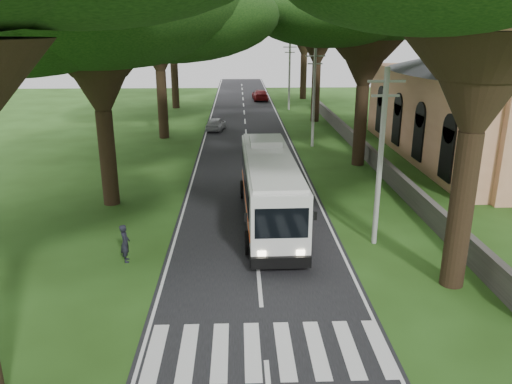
# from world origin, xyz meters

# --- Properties ---
(ground) EXTENTS (140.00, 140.00, 0.00)m
(ground) POSITION_xyz_m (0.00, 0.00, 0.00)
(ground) COLOR #224112
(ground) RESTS_ON ground
(road) EXTENTS (8.00, 120.00, 0.04)m
(road) POSITION_xyz_m (0.00, 25.00, 0.01)
(road) COLOR black
(road) RESTS_ON ground
(crosswalk) EXTENTS (8.00, 3.00, 0.01)m
(crosswalk) POSITION_xyz_m (0.00, -2.00, 0.00)
(crosswalk) COLOR silver
(crosswalk) RESTS_ON ground
(property_wall) EXTENTS (0.35, 50.00, 1.20)m
(property_wall) POSITION_xyz_m (9.00, 24.00, 0.60)
(property_wall) COLOR #383533
(property_wall) RESTS_ON ground
(church) EXTENTS (14.00, 24.00, 11.60)m
(church) POSITION_xyz_m (17.86, 21.55, 4.91)
(church) COLOR tan
(church) RESTS_ON ground
(pole_near) EXTENTS (1.60, 0.24, 8.00)m
(pole_near) POSITION_xyz_m (5.50, 6.00, 4.18)
(pole_near) COLOR gray
(pole_near) RESTS_ON ground
(pole_mid) EXTENTS (1.60, 0.24, 8.00)m
(pole_mid) POSITION_xyz_m (5.50, 26.00, 4.18)
(pole_mid) COLOR gray
(pole_mid) RESTS_ON ground
(pole_far) EXTENTS (1.60, 0.24, 8.00)m
(pole_far) POSITION_xyz_m (5.50, 46.00, 4.18)
(pole_far) COLOR gray
(pole_far) RESTS_ON ground
(tree_l_mida) EXTENTS (15.95, 15.95, 14.13)m
(tree_l_mida) POSITION_xyz_m (-8.00, 12.00, 10.68)
(tree_l_mida) COLOR black
(tree_l_mida) RESTS_ON ground
(tree_r_far) EXTENTS (13.49, 13.49, 15.36)m
(tree_r_far) POSITION_xyz_m (8.50, 56.00, 12.32)
(tree_r_far) COLOR black
(tree_r_far) RESTS_ON ground
(coach_bus) EXTENTS (2.95, 11.80, 3.47)m
(coach_bus) POSITION_xyz_m (0.80, 9.02, 1.87)
(coach_bus) COLOR silver
(coach_bus) RESTS_ON ground
(distant_car_a) EXTENTS (2.14, 3.89, 1.25)m
(distant_car_a) POSITION_xyz_m (-2.90, 33.27, 0.66)
(distant_car_a) COLOR #A1A1A5
(distant_car_a) RESTS_ON road
(distant_car_c) EXTENTS (2.22, 5.06, 1.45)m
(distant_car_c) POSITION_xyz_m (2.37, 54.45, 0.75)
(distant_car_c) COLOR maroon
(distant_car_c) RESTS_ON road
(pedestrian) EXTENTS (0.53, 0.69, 1.68)m
(pedestrian) POSITION_xyz_m (-5.62, 4.50, 0.84)
(pedestrian) COLOR black
(pedestrian) RESTS_ON ground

